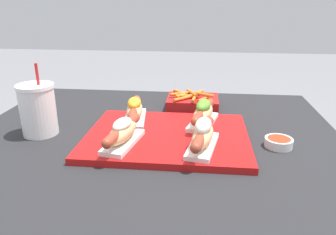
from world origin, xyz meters
name	(u,v)px	position (x,y,z in m)	size (l,w,h in m)	color
serving_tray	(167,136)	(0.04, 0.01, 0.71)	(0.45, 0.35, 0.02)	#B71414
hot_dog_0	(123,132)	(-0.06, -0.08, 0.75)	(0.09, 0.20, 0.07)	white
hot_dog_1	(203,135)	(0.14, -0.08, 0.76)	(0.09, 0.20, 0.08)	white
hot_dog_2	(135,110)	(-0.06, 0.10, 0.76)	(0.08, 0.20, 0.07)	white
hot_dog_3	(203,113)	(0.14, 0.09, 0.76)	(0.10, 0.20, 0.07)	white
sauce_bowl	(279,142)	(0.34, -0.01, 0.72)	(0.07, 0.07, 0.02)	silver
drink_cup	(38,110)	(-0.33, 0.01, 0.78)	(0.10, 0.10, 0.21)	white
fries_basket	(192,101)	(0.10, 0.30, 0.72)	(0.18, 0.15, 0.06)	#B21919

